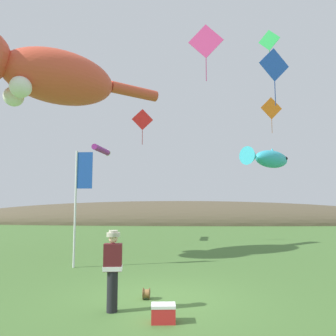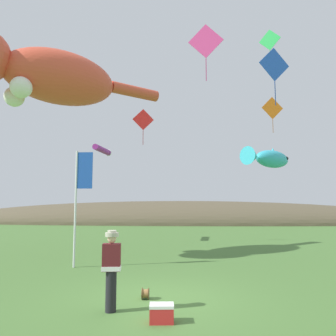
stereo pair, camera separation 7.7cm
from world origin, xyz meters
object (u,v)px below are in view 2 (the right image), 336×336
kite_fish_windsock (268,158)px  kite_diamond_green (270,40)px  picnic_cooler (162,313)px  kite_diamond_blue (274,65)px  kite_diamond_orange (272,108)px  kite_tube_streamer (102,150)px  kite_diamond_pink (206,41)px  kite_giant_cat (45,75)px  festival_banner_pole (80,190)px  festival_attendant (111,268)px  kite_spool (145,294)px  kite_diamond_red (143,120)px

kite_fish_windsock → kite_diamond_green: kite_diamond_green is taller
picnic_cooler → kite_diamond_blue: kite_diamond_blue is taller
kite_diamond_blue → kite_diamond_orange: bearing=75.5°
kite_tube_streamer → kite_diamond_pink: kite_diamond_pink is taller
kite_diamond_green → kite_giant_cat: bearing=-173.7°
kite_tube_streamer → festival_banner_pole: bearing=-81.3°
festival_attendant → kite_diamond_pink: (2.48, 4.50, 7.56)m
kite_diamond_pink → kite_fish_windsock: bearing=51.5°
kite_spool → festival_attendant: bearing=-123.5°
kite_spool → kite_tube_streamer: kite_tube_streamer is taller
kite_diamond_pink → kite_diamond_orange: kite_diamond_orange is taller
festival_attendant → kite_diamond_green: (5.76, 7.73, 9.19)m
kite_fish_windsock → kite_diamond_orange: size_ratio=1.24×
kite_diamond_pink → kite_diamond_red: 8.19m
kite_spool → festival_banner_pole: size_ratio=0.06×
kite_diamond_blue → kite_diamond_pink: bearing=175.4°
kite_diamond_orange → festival_banner_pole: bearing=-137.7°
kite_tube_streamer → kite_diamond_green: kite_diamond_green is taller
picnic_cooler → kite_diamond_orange: (6.24, 14.34, 8.37)m
kite_diamond_blue → kite_spool: bearing=-142.4°
kite_fish_windsock → kite_diamond_pink: kite_diamond_pink is taller
kite_tube_streamer → kite_diamond_blue: size_ratio=1.13×
kite_spool → kite_diamond_orange: (6.75, 12.77, 8.42)m
kite_diamond_pink → kite_giant_cat: bearing=163.8°
kite_diamond_red → kite_diamond_orange: size_ratio=0.92×
picnic_cooler → kite_fish_windsock: kite_fish_windsock is taller
festival_banner_pole → kite_diamond_orange: size_ratio=1.83×
kite_diamond_green → festival_banner_pole: bearing=-160.6°
kite_tube_streamer → kite_diamond_green: (9.33, -5.12, 4.41)m
kite_spool → picnic_cooler: bearing=-71.8°
kite_tube_streamer → kite_diamond_orange: kite_diamond_orange is taller
kite_giant_cat → kite_diamond_orange: 14.03m
festival_attendant → kite_diamond_orange: bearing=61.7°
kite_giant_cat → festival_attendant: bearing=-54.8°
kite_spool → kite_giant_cat: 11.13m
kite_tube_streamer → kite_giant_cat: bearing=-99.7°
festival_banner_pole → kite_diamond_pink: kite_diamond_pink is taller
kite_diamond_blue → kite_tube_streamer: bearing=134.9°
kite_giant_cat → kite_diamond_red: kite_giant_cat is taller
kite_diamond_orange → kite_diamond_green: bearing=-105.3°
kite_spool → kite_diamond_blue: 9.11m
picnic_cooler → kite_diamond_green: (4.59, 8.32, 9.96)m
kite_fish_windsock → kite_diamond_orange: 6.77m
kite_spool → kite_diamond_orange: bearing=62.1°
festival_attendant → festival_banner_pole: festival_banner_pole is taller
festival_banner_pole → kite_diamond_orange: (9.76, 8.88, 5.68)m
kite_diamond_blue → kite_diamond_orange: 9.82m
festival_attendant → kite_diamond_red: bearing=94.1°
kite_diamond_pink → kite_diamond_red: kite_diamond_pink is taller
kite_spool → kite_diamond_orange: kite_diamond_orange is taller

